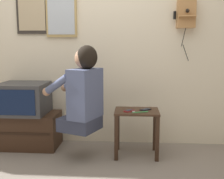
# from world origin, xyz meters

# --- Properties ---
(wall_back) EXTENTS (6.80, 0.05, 2.55)m
(wall_back) POSITION_xyz_m (0.00, 1.19, 1.27)
(wall_back) COLOR beige
(wall_back) RESTS_ON ground_plane
(side_table) EXTENTS (0.48, 0.36, 0.51)m
(side_table) POSITION_xyz_m (0.55, 0.76, 0.38)
(side_table) COLOR #382316
(side_table) RESTS_ON ground_plane
(person) EXTENTS (0.62, 0.55, 0.89)m
(person) POSITION_xyz_m (-0.01, 0.59, 0.74)
(person) COLOR #2D3347
(person) RESTS_ON ground_plane
(tv_stand) EXTENTS (0.73, 0.43, 0.41)m
(tv_stand) POSITION_xyz_m (-0.74, 0.93, 0.21)
(tv_stand) COLOR #382316
(tv_stand) RESTS_ON ground_plane
(television) EXTENTS (0.54, 0.50, 0.36)m
(television) POSITION_xyz_m (-0.77, 0.91, 0.59)
(television) COLOR #38383A
(television) RESTS_ON tv_stand
(wall_phone_antique) EXTENTS (0.25, 0.18, 0.74)m
(wall_phone_antique) POSITION_xyz_m (1.10, 1.11, 1.57)
(wall_phone_antique) COLOR #AD7A47
(framed_picture) EXTENTS (0.38, 0.03, 0.55)m
(framed_picture) POSITION_xyz_m (-0.71, 1.15, 1.62)
(framed_picture) COLOR #2D2823
(wall_mirror) EXTENTS (0.37, 0.03, 0.57)m
(wall_mirror) POSITION_xyz_m (-0.35, 1.15, 1.59)
(wall_mirror) COLOR tan
(cell_phone_held) EXTENTS (0.12, 0.14, 0.01)m
(cell_phone_held) POSITION_xyz_m (0.47, 0.71, 0.51)
(cell_phone_held) COLOR maroon
(cell_phone_held) RESTS_ON side_table
(cell_phone_spare) EXTENTS (0.13, 0.13, 0.01)m
(cell_phone_spare) POSITION_xyz_m (0.64, 0.77, 0.51)
(cell_phone_spare) COLOR black
(cell_phone_spare) RESTS_ON side_table
(toothbrush) EXTENTS (0.17, 0.07, 0.02)m
(toothbrush) POSITION_xyz_m (0.57, 0.65, 0.51)
(toothbrush) COLOR #4CBF66
(toothbrush) RESTS_ON side_table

